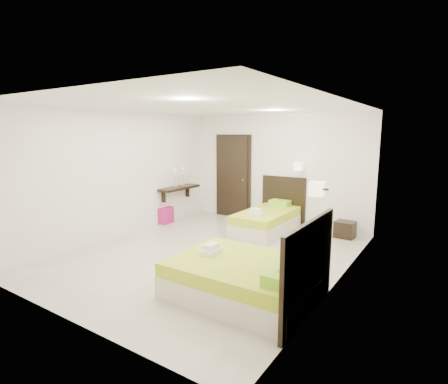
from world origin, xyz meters
The scene contains 7 objects.
floor centered at (0.00, 0.00, 0.00)m, with size 5.50×5.50×0.00m, color beige.
bed_single centered at (0.21, 1.91, 0.28)m, with size 1.10×1.83×1.51m.
bed_double centered at (1.40, -1.10, 0.28)m, with size 1.86×1.58×1.53m.
nightstand centered at (1.76, 2.37, 0.17)m, with size 0.39×0.34×0.34m, color black.
ottoman centered at (-2.26, 1.18, 0.19)m, with size 0.39×0.39×0.39m, color #A2155D.
door centered at (-1.20, 2.70, 1.05)m, with size 1.02×0.15×2.14m.
console_shelf centered at (-2.08, 1.60, 0.82)m, with size 0.35×1.20×0.78m.
Camera 1 is at (3.52, -4.90, 2.14)m, focal length 28.00 mm.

